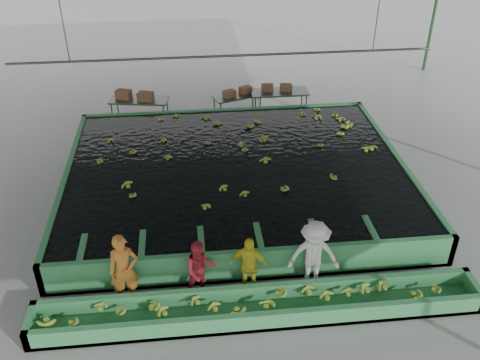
{
  "coord_description": "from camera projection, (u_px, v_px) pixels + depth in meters",
  "views": [
    {
      "loc": [
        -1.36,
        -11.97,
        8.95
      ],
      "look_at": [
        0.0,
        0.5,
        1.0
      ],
      "focal_mm": 40.0,
      "sensor_mm": 36.0,
      "label": 1
    }
  ],
  "objects": [
    {
      "name": "box_stack_left",
      "position": [
        135.0,
        99.0,
        19.61
      ],
      "size": [
        1.45,
        0.84,
        0.3
      ],
      "primitive_type": null,
      "rotation": [
        0.0,
        0.0,
        -0.34
      ],
      "color": "brown",
      "rests_on": "packing_table_left"
    },
    {
      "name": "tank_water",
      "position": [
        236.0,
        166.0,
        15.77
      ],
      "size": [
        9.7,
        7.7,
        0.0
      ],
      "primitive_type": "cube",
      "color": "black",
      "rests_on": "flotation_tank"
    },
    {
      "name": "packing_table_left",
      "position": [
        140.0,
        111.0,
        19.87
      ],
      "size": [
        2.24,
        1.2,
        0.97
      ],
      "primitive_type": null,
      "rotation": [
        0.0,
        0.0,
        -0.17
      ],
      "color": "#59605B",
      "rests_on": "ground"
    },
    {
      "name": "packing_table_right",
      "position": [
        279.0,
        103.0,
        20.45
      ],
      "size": [
        2.16,
        0.87,
        0.98
      ],
      "primitive_type": null,
      "rotation": [
        0.0,
        0.0,
        -0.0
      ],
      "color": "#59605B",
      "rests_on": "ground"
    },
    {
      "name": "box_stack_right",
      "position": [
        277.0,
        91.0,
        20.23
      ],
      "size": [
        1.18,
        0.42,
        0.25
      ],
      "primitive_type": null,
      "rotation": [
        0.0,
        0.0,
        -0.09
      ],
      "color": "brown",
      "rests_on": "packing_table_right"
    },
    {
      "name": "ground",
      "position": [
        242.0,
        220.0,
        14.97
      ],
      "size": [
        80.0,
        80.0,
        0.0
      ],
      "primitive_type": "plane",
      "color": "gray",
      "rests_on": "ground"
    },
    {
      "name": "worker_b",
      "position": [
        200.0,
        270.0,
        12.1
      ],
      "size": [
        0.83,
        0.7,
        1.52
      ],
      "primitive_type": "imported",
      "rotation": [
        0.0,
        0.0,
        0.19
      ],
      "color": "#B32534",
      "rests_on": "ground"
    },
    {
      "name": "rail_hanger_right",
      "position": [
        377.0,
        21.0,
        17.48
      ],
      "size": [
        0.04,
        0.04,
        2.0
      ],
      "primitive_type": "cylinder",
      "color": "#59605B",
      "rests_on": "shed_roof"
    },
    {
      "name": "rail_hanger_left",
      "position": [
        64.0,
        31.0,
        16.57
      ],
      "size": [
        0.04,
        0.04,
        2.0
      ],
      "primitive_type": "cylinder",
      "color": "#59605B",
      "rests_on": "shed_roof"
    },
    {
      "name": "worker_c",
      "position": [
        248.0,
        266.0,
        12.19
      ],
      "size": [
        0.98,
        0.62,
        1.55
      ],
      "primitive_type": "imported",
      "rotation": [
        0.0,
        0.0,
        -0.29
      ],
      "color": "gold",
      "rests_on": "ground"
    },
    {
      "name": "worker_d",
      "position": [
        314.0,
        256.0,
        12.25
      ],
      "size": [
        1.27,
        0.84,
        1.85
      ],
      "primitive_type": "imported",
      "rotation": [
        0.0,
        0.0,
        -0.13
      ],
      "color": "silver",
      "rests_on": "ground"
    },
    {
      "name": "shed_roof",
      "position": [
        242.0,
        45.0,
        12.29
      ],
      "size": [
        20.0,
        22.0,
        0.04
      ],
      "primitive_type": "cube",
      "color": "#97989A",
      "rests_on": "shed_posts"
    },
    {
      "name": "flotation_tank",
      "position": [
        236.0,
        178.0,
        15.99
      ],
      "size": [
        10.0,
        8.0,
        0.9
      ],
      "primitive_type": null,
      "color": "#348249",
      "rests_on": "ground"
    },
    {
      "name": "packing_table_mid",
      "position": [
        237.0,
        105.0,
        20.47
      ],
      "size": [
        1.97,
        1.28,
        0.83
      ],
      "primitive_type": null,
      "rotation": [
        0.0,
        0.0,
        0.33
      ],
      "color": "#59605B",
      "rests_on": "ground"
    },
    {
      "name": "floating_bananas",
      "position": [
        234.0,
        153.0,
        16.45
      ],
      "size": [
        9.41,
        6.41,
        0.13
      ],
      "primitive_type": null,
      "color": "olive",
      "rests_on": "tank_water"
    },
    {
      "name": "box_stack_mid",
      "position": [
        237.0,
        95.0,
        20.26
      ],
      "size": [
        1.18,
        0.76,
        0.25
      ],
      "primitive_type": null,
      "rotation": [
        0.0,
        0.0,
        0.42
      ],
      "color": "brown",
      "rests_on": "packing_table_mid"
    },
    {
      "name": "shed_posts",
      "position": [
        242.0,
        141.0,
        13.63
      ],
      "size": [
        20.0,
        22.0,
        5.0
      ],
      "primitive_type": null,
      "color": "#26582B",
      "rests_on": "ground"
    },
    {
      "name": "sorting_trough",
      "position": [
        260.0,
        307.0,
        11.81
      ],
      "size": [
        10.0,
        1.0,
        0.5
      ],
      "primitive_type": null,
      "color": "#348249",
      "rests_on": "ground"
    },
    {
      "name": "cableway_rail",
      "position": [
        225.0,
        56.0,
        17.56
      ],
      "size": [
        0.08,
        0.08,
        14.0
      ],
      "primitive_type": "cylinder",
      "color": "#59605B",
      "rests_on": "shed_roof"
    },
    {
      "name": "trough_bananas",
      "position": [
        260.0,
        302.0,
        11.73
      ],
      "size": [
        9.28,
        0.62,
        0.12
      ],
      "primitive_type": null,
      "color": "olive",
      "rests_on": "sorting_trough"
    },
    {
      "name": "worker_a",
      "position": [
        124.0,
        270.0,
        11.86
      ],
      "size": [
        0.73,
        0.55,
        1.82
      ],
      "primitive_type": "imported",
      "rotation": [
        0.0,
        0.0,
        0.18
      ],
      "color": "#C67127",
      "rests_on": "ground"
    }
  ]
}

